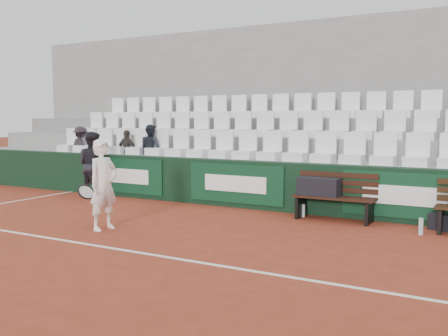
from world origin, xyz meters
TOP-DOWN VIEW (x-y plane):
  - ground at (0.00, 0.00)m, footprint 80.00×80.00m
  - court_baseline at (0.00, 0.00)m, footprint 18.00×0.06m
  - back_barrier at (0.07, 3.99)m, footprint 18.00×0.34m
  - grandstand_tier_front at (0.00, 4.62)m, footprint 18.00×0.95m
  - grandstand_tier_mid at (0.00, 5.58)m, footprint 18.00×0.95m
  - grandstand_tier_back at (0.00, 6.53)m, footprint 18.00×0.95m
  - grandstand_rear_wall at (0.00, 7.15)m, footprint 18.00×0.30m
  - seat_row_front at (0.00, 4.45)m, footprint 11.90×0.44m
  - seat_row_mid at (0.00, 5.40)m, footprint 11.90×0.44m
  - seat_row_back at (0.00, 6.35)m, footprint 11.90×0.44m
  - bench_left at (2.01, 3.55)m, footprint 1.50×0.56m
  - sports_bag_left at (1.72, 3.55)m, footprint 0.79×0.36m
  - sports_bag_ground at (3.90, 3.65)m, footprint 0.52×0.41m
  - water_bottle_near at (1.41, 3.58)m, footprint 0.07×0.07m
  - water_bottle_far at (3.60, 3.09)m, footprint 0.08×0.08m
  - tennis_player at (-1.21, 0.90)m, footprint 0.71×0.60m
  - ball_kid at (-3.86, 3.45)m, footprint 0.82×0.66m
  - spectator_a at (-5.28, 4.50)m, footprint 0.83×0.63m
  - spectator_b at (-3.67, 4.50)m, footprint 0.62×0.27m
  - spectator_c at (-2.93, 4.50)m, footprint 0.69×0.60m

SIDE VIEW (x-z plane):
  - ground at x=0.00m, z-range 0.00..0.00m
  - court_baseline at x=0.00m, z-range 0.00..0.01m
  - water_bottle_near at x=1.41m, z-range 0.00..0.25m
  - water_bottle_far at x=3.60m, z-range 0.00..0.27m
  - sports_bag_ground at x=3.90m, z-range 0.00..0.28m
  - bench_left at x=2.01m, z-range 0.00..0.45m
  - grandstand_tier_front at x=0.00m, z-range 0.00..1.00m
  - back_barrier at x=0.07m, z-range 0.00..1.00m
  - sports_bag_left at x=1.72m, z-range 0.45..0.78m
  - grandstand_tier_mid at x=0.00m, z-range 0.00..1.45m
  - tennis_player at x=-1.21m, z-range 0.00..1.54m
  - ball_kid at x=-3.86m, z-range 0.00..1.58m
  - grandstand_tier_back at x=0.00m, z-range 0.00..1.90m
  - seat_row_front at x=0.00m, z-range 1.00..1.63m
  - spectator_b at x=-3.67m, z-range 1.00..2.05m
  - spectator_a at x=-5.28m, z-range 1.00..2.13m
  - spectator_c at x=-2.93m, z-range 1.00..2.20m
  - seat_row_mid at x=0.00m, z-range 1.45..2.08m
  - grandstand_rear_wall at x=0.00m, z-range 0.00..4.40m
  - seat_row_back at x=0.00m, z-range 1.90..2.53m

